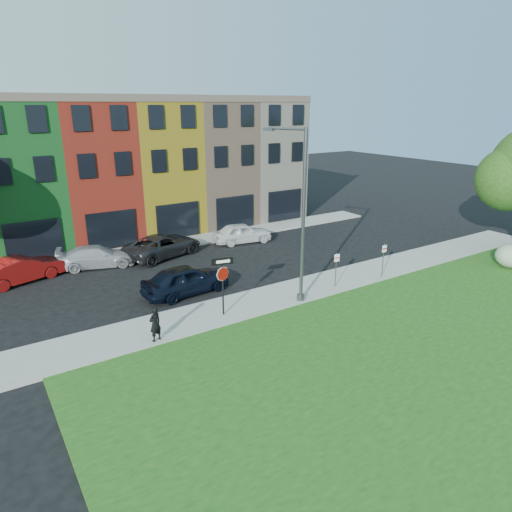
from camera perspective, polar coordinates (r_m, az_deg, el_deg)
ground at (r=22.48m, az=7.43°, el=-7.71°), size 120.00×120.00×0.00m
sidewalk_near at (r=25.72m, az=6.55°, el=-4.04°), size 40.00×3.00×0.12m
sidewalk_far at (r=33.39m, az=-13.49°, el=0.89°), size 40.00×2.40×0.12m
rowhouse_block at (r=38.28m, az=-16.56°, el=10.43°), size 30.00×10.12×10.00m
stop_sign at (r=21.61m, az=-4.19°, el=-2.35°), size 1.03×0.29×2.91m
man at (r=20.21m, az=-12.50°, el=-8.30°), size 0.79×0.71×1.58m
sedan_near at (r=25.01m, az=-8.77°, el=-2.94°), size 2.78×5.14×1.64m
parked_car_red at (r=29.68m, az=-27.23°, el=-1.49°), size 4.30×5.59×1.53m
parked_car_silver at (r=30.56m, az=-19.26°, el=-0.06°), size 4.05×5.58×1.37m
parked_car_dark at (r=31.49m, az=-11.55°, el=1.31°), size 5.70×6.96×1.53m
parked_car_white at (r=33.97m, az=-1.70°, el=2.91°), size 3.30×4.99×1.49m
street_lamp at (r=22.77m, az=5.50°, el=4.81°), size 1.19×2.46×8.72m
parking_sign_a at (r=25.55m, az=10.00°, el=-1.19°), size 0.32×0.11×2.00m
parking_sign_b at (r=27.60m, az=15.65°, el=-0.05°), size 0.32×0.10×2.06m
shrub at (r=32.63m, az=29.20°, el=0.03°), size 1.76×1.76×1.49m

